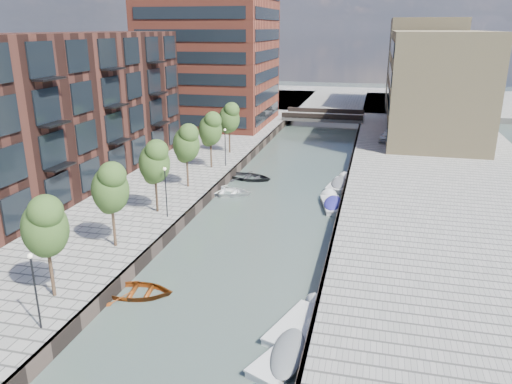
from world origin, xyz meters
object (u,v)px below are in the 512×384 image
at_px(car, 388,136).
at_px(sloop_4, 249,179).
at_px(tree_4, 186,142).
at_px(motorboat_1, 294,352).
at_px(sloop_2, 137,295).
at_px(bridge, 323,117).
at_px(tree_1, 45,225).
at_px(tree_2, 110,187).
at_px(tree_3, 154,161).
at_px(tree_5, 210,128).
at_px(tree_6, 229,117).
at_px(sloop_3, 225,195).
at_px(motorboat_3, 332,204).
at_px(motorboat_2, 302,322).
at_px(motorboat_4, 340,184).

bearing_deg(car, sloop_4, -114.77).
xyz_separation_m(tree_4, sloop_4, (4.31, 6.81, -5.31)).
bearing_deg(motorboat_1, sloop_2, 160.75).
xyz_separation_m(bridge, tree_1, (-8.50, -61.00, 3.92)).
xyz_separation_m(tree_2, tree_4, (0.00, 14.00, 0.00)).
relative_size(motorboat_1, car, 1.32).
height_order(tree_3, tree_5, same).
bearing_deg(motorboat_1, sloop_4, 108.48).
distance_m(tree_1, tree_3, 14.00).
bearing_deg(bridge, tree_6, -108.10).
relative_size(tree_3, sloop_2, 1.32).
height_order(tree_1, tree_6, same).
height_order(tree_4, tree_6, same).
distance_m(tree_2, sloop_3, 16.53).
height_order(tree_4, motorboat_3, tree_4).
relative_size(tree_4, sloop_3, 1.15).
bearing_deg(motorboat_2, bridge, 95.19).
bearing_deg(motorboat_3, bridge, 97.46).
relative_size(tree_2, sloop_2, 1.32).
relative_size(tree_1, motorboat_3, 1.15).
bearing_deg(motorboat_3, tree_2, -133.23).
xyz_separation_m(tree_2, motorboat_1, (13.90, -7.87, -5.10)).
relative_size(bridge, motorboat_2, 2.51).
bearing_deg(sloop_3, motorboat_4, -63.62).
xyz_separation_m(motorboat_1, motorboat_2, (-0.04, 2.89, -0.11)).
bearing_deg(tree_4, motorboat_3, 2.27).
distance_m(bridge, tree_3, 47.92).
bearing_deg(tree_6, sloop_4, -59.05).
relative_size(bridge, car, 3.22).
relative_size(bridge, tree_5, 2.18).
relative_size(tree_2, motorboat_1, 1.11).
bearing_deg(motorboat_4, tree_4, -153.90).
distance_m(tree_6, motorboat_3, 19.85).
xyz_separation_m(tree_1, tree_2, (0.00, 7.00, 0.00)).
distance_m(sloop_3, motorboat_4, 11.95).
xyz_separation_m(tree_4, sloop_3, (3.30, 1.31, -5.31)).
xyz_separation_m(tree_3, motorboat_4, (13.90, 13.81, -5.11)).
bearing_deg(tree_4, motorboat_1, -57.56).
distance_m(bridge, tree_6, 27.63).
bearing_deg(motorboat_1, motorboat_3, 90.59).
distance_m(tree_1, motorboat_1, 14.83).
bearing_deg(sloop_2, tree_2, 31.86).
distance_m(sloop_3, sloop_4, 5.59).
bearing_deg(tree_5, tree_1, -90.00).
height_order(motorboat_2, motorboat_4, motorboat_4).
xyz_separation_m(tree_4, tree_6, (0.00, 14.00, 0.00)).
distance_m(tree_1, tree_6, 35.00).
height_order(tree_5, motorboat_2, tree_5).
relative_size(tree_5, sloop_4, 1.21).
bearing_deg(tree_3, motorboat_3, 28.89).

